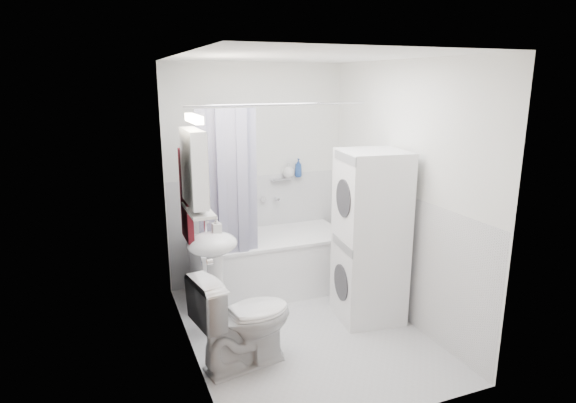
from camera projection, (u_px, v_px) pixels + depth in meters
name	position (u px, v px, depth m)	size (l,w,h in m)	color
floor	(303.00, 329.00, 4.40)	(2.60, 2.60, 0.00)	#BBBBC0
room_walls	(304.00, 170.00, 4.04)	(2.60, 2.60, 2.60)	silver
wainscot	(291.00, 257.00, 4.52)	(1.98, 2.58, 2.58)	white
door	(210.00, 262.00, 3.32)	(0.05, 2.00, 2.00)	brown
bathtub	(270.00, 261.00, 5.15)	(1.61, 0.76, 0.61)	white
tub_spout	(276.00, 198.00, 5.37)	(0.04, 0.04, 0.12)	silver
curtain_rod	(280.00, 104.00, 4.45)	(0.02, 0.02, 1.79)	silver
shower_curtain	(228.00, 188.00, 4.45)	(0.55, 0.02, 1.45)	#141344
sink	(213.00, 260.00, 4.17)	(0.44, 0.37, 1.04)	white
medicine_cabinet	(194.00, 165.00, 3.78)	(0.13, 0.50, 0.71)	white
shelf	(198.00, 210.00, 3.88)	(0.18, 0.54, 0.03)	silver
shower_caddy	(281.00, 179.00, 5.33)	(0.22, 0.06, 0.02)	silver
towel	(186.00, 193.00, 4.06)	(0.07, 0.33, 0.80)	maroon
washer_dryer	(370.00, 237.00, 4.46)	(0.65, 0.64, 1.61)	white
toilet	(244.00, 319.00, 3.78)	(0.45, 0.80, 0.78)	white
soap_pump	(217.00, 232.00, 4.14)	(0.08, 0.17, 0.08)	gray
shelf_bottle	(202.00, 209.00, 3.73)	(0.07, 0.18, 0.07)	gray
shelf_cup	(195.00, 199.00, 3.97)	(0.10, 0.09, 0.10)	gray
shampoo_a	(288.00, 172.00, 5.34)	(0.13, 0.17, 0.13)	gray
shampoo_b	(298.00, 173.00, 5.39)	(0.08, 0.21, 0.08)	navy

